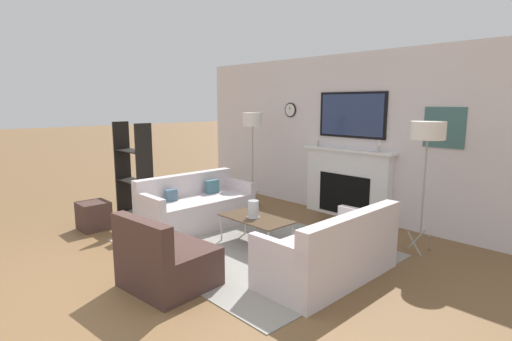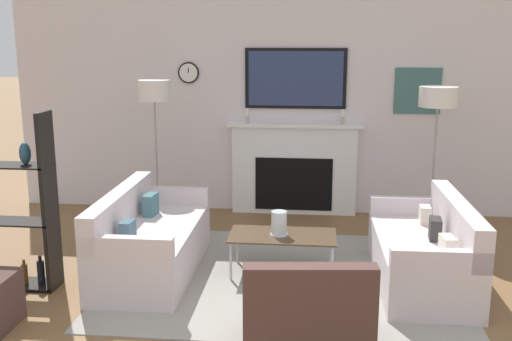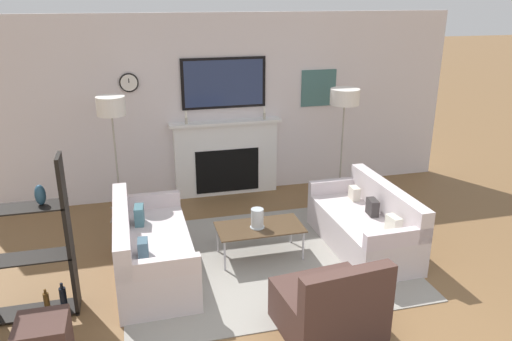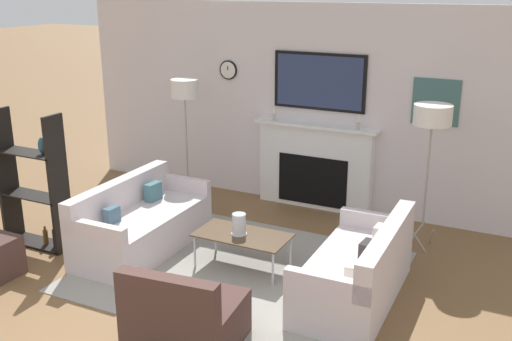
{
  "view_description": "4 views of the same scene",
  "coord_description": "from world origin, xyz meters",
  "px_view_note": "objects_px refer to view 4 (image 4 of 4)",
  "views": [
    {
      "loc": [
        3.74,
        -1.25,
        1.9
      ],
      "look_at": [
        -0.11,
        2.35,
        1.01
      ],
      "focal_mm": 28.0,
      "sensor_mm": 36.0,
      "label": 1
    },
    {
      "loc": [
        0.29,
        -3.1,
        2.2
      ],
      "look_at": [
        -0.33,
        2.83,
        0.87
      ],
      "focal_mm": 42.0,
      "sensor_mm": 36.0,
      "label": 2
    },
    {
      "loc": [
        -1.37,
        -2.8,
        2.94
      ],
      "look_at": [
        0.06,
        2.74,
        0.91
      ],
      "focal_mm": 35.0,
      "sensor_mm": 36.0,
      "label": 3
    },
    {
      "loc": [
        2.71,
        -2.9,
        2.96
      ],
      "look_at": [
        -0.05,
        2.65,
        0.98
      ],
      "focal_mm": 42.0,
      "sensor_mm": 36.0,
      "label": 4
    }
  ],
  "objects_px": {
    "armchair": "(185,320)",
    "floor_lamp_left": "(185,91)",
    "coffee_table": "(242,237)",
    "floor_lamp_right": "(433,117)",
    "shelf_unit": "(34,185)",
    "hurricane_candle": "(239,225)",
    "couch_right": "(358,273)",
    "couch_left": "(141,225)"
  },
  "relations": [
    {
      "from": "hurricane_candle",
      "to": "floor_lamp_left",
      "type": "bearing_deg",
      "value": 137.73
    },
    {
      "from": "floor_lamp_right",
      "to": "hurricane_candle",
      "type": "bearing_deg",
      "value": -139.57
    },
    {
      "from": "coffee_table",
      "to": "floor_lamp_right",
      "type": "relative_size",
      "value": 0.6
    },
    {
      "from": "couch_left",
      "to": "floor_lamp_left",
      "type": "xyz_separation_m",
      "value": [
        -0.31,
        1.49,
        1.28
      ]
    },
    {
      "from": "armchair",
      "to": "floor_lamp_right",
      "type": "xyz_separation_m",
      "value": [
        1.36,
        2.91,
        1.28
      ]
    },
    {
      "from": "shelf_unit",
      "to": "floor_lamp_left",
      "type": "bearing_deg",
      "value": 67.21
    },
    {
      "from": "coffee_table",
      "to": "hurricane_candle",
      "type": "height_order",
      "value": "hurricane_candle"
    },
    {
      "from": "hurricane_candle",
      "to": "shelf_unit",
      "type": "distance_m",
      "value": 2.43
    },
    {
      "from": "armchair",
      "to": "hurricane_candle",
      "type": "relative_size",
      "value": 4.05
    },
    {
      "from": "couch_left",
      "to": "couch_right",
      "type": "height_order",
      "value": "couch_left"
    },
    {
      "from": "floor_lamp_left",
      "to": "floor_lamp_right",
      "type": "xyz_separation_m",
      "value": [
        3.19,
        -0.0,
        -0.03
      ]
    },
    {
      "from": "armchair",
      "to": "shelf_unit",
      "type": "height_order",
      "value": "shelf_unit"
    },
    {
      "from": "couch_left",
      "to": "armchair",
      "type": "distance_m",
      "value": 2.08
    },
    {
      "from": "couch_right",
      "to": "floor_lamp_left",
      "type": "xyz_separation_m",
      "value": [
        -2.88,
        1.49,
        1.29
      ]
    },
    {
      "from": "armchair",
      "to": "coffee_table",
      "type": "xyz_separation_m",
      "value": [
        -0.25,
        1.52,
        0.1
      ]
    },
    {
      "from": "couch_right",
      "to": "hurricane_candle",
      "type": "height_order",
      "value": "couch_right"
    },
    {
      "from": "armchair",
      "to": "floor_lamp_right",
      "type": "distance_m",
      "value": 3.45
    },
    {
      "from": "floor_lamp_right",
      "to": "coffee_table",
      "type": "bearing_deg",
      "value": -139.25
    },
    {
      "from": "couch_right",
      "to": "shelf_unit",
      "type": "relative_size",
      "value": 1.06
    },
    {
      "from": "coffee_table",
      "to": "shelf_unit",
      "type": "height_order",
      "value": "shelf_unit"
    },
    {
      "from": "couch_left",
      "to": "hurricane_candle",
      "type": "relative_size",
      "value": 7.55
    },
    {
      "from": "couch_left",
      "to": "shelf_unit",
      "type": "relative_size",
      "value": 1.1
    },
    {
      "from": "couch_left",
      "to": "floor_lamp_left",
      "type": "relative_size",
      "value": 1.01
    },
    {
      "from": "couch_left",
      "to": "floor_lamp_right",
      "type": "height_order",
      "value": "floor_lamp_right"
    },
    {
      "from": "coffee_table",
      "to": "floor_lamp_left",
      "type": "xyz_separation_m",
      "value": [
        -1.58,
        1.39,
        1.21
      ]
    },
    {
      "from": "coffee_table",
      "to": "floor_lamp_left",
      "type": "relative_size",
      "value": 0.58
    },
    {
      "from": "armchair",
      "to": "floor_lamp_right",
      "type": "relative_size",
      "value": 0.55
    },
    {
      "from": "armchair",
      "to": "coffee_table",
      "type": "height_order",
      "value": "armchair"
    },
    {
      "from": "couch_left",
      "to": "floor_lamp_right",
      "type": "relative_size",
      "value": 1.03
    },
    {
      "from": "armchair",
      "to": "shelf_unit",
      "type": "relative_size",
      "value": 0.59
    },
    {
      "from": "armchair",
      "to": "shelf_unit",
      "type": "xyz_separation_m",
      "value": [
        -2.64,
        0.97,
        0.48
      ]
    },
    {
      "from": "floor_lamp_left",
      "to": "coffee_table",
      "type": "bearing_deg",
      "value": -41.41
    },
    {
      "from": "couch_right",
      "to": "floor_lamp_left",
      "type": "distance_m",
      "value": 3.49
    },
    {
      "from": "floor_lamp_left",
      "to": "floor_lamp_right",
      "type": "bearing_deg",
      "value": -0.0
    },
    {
      "from": "coffee_table",
      "to": "floor_lamp_right",
      "type": "xyz_separation_m",
      "value": [
        1.61,
        1.39,
        1.18
      ]
    },
    {
      "from": "armchair",
      "to": "coffee_table",
      "type": "distance_m",
      "value": 1.54
    },
    {
      "from": "coffee_table",
      "to": "floor_lamp_left",
      "type": "distance_m",
      "value": 2.43
    },
    {
      "from": "hurricane_candle",
      "to": "shelf_unit",
      "type": "xyz_separation_m",
      "value": [
        -2.36,
        -0.53,
        0.25
      ]
    },
    {
      "from": "armchair",
      "to": "floor_lamp_left",
      "type": "distance_m",
      "value": 3.68
    },
    {
      "from": "couch_left",
      "to": "hurricane_candle",
      "type": "xyz_separation_m",
      "value": [
        1.23,
        0.08,
        0.2
      ]
    },
    {
      "from": "couch_left",
      "to": "hurricane_candle",
      "type": "height_order",
      "value": "couch_left"
    },
    {
      "from": "coffee_table",
      "to": "couch_left",
      "type": "bearing_deg",
      "value": -175.62
    }
  ]
}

